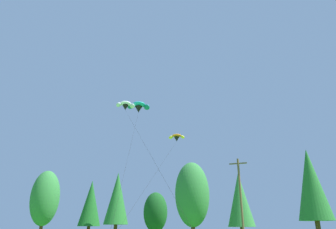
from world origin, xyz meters
TOP-DOWN VIEW (x-y plane):
  - treeline_tree_a at (-35.30, 53.63)m, footprint 5.32×5.32m
  - treeline_tree_b at (-25.78, 54.82)m, footprint 3.98×3.98m
  - treeline_tree_c at (-19.69, 53.70)m, footprint 4.18×4.18m
  - treeline_tree_d at (-13.28, 55.71)m, footprint 4.04×4.04m
  - treeline_tree_e at (-5.02, 49.89)m, footprint 4.99×4.99m
  - treeline_tree_f at (1.49, 52.05)m, footprint 3.83×3.83m
  - treeline_tree_g at (11.25, 52.40)m, footprint 4.46×4.46m
  - utility_pole at (2.67, 44.55)m, footprint 2.20×0.26m
  - parafoil_kite_high_teal at (-8.69, 38.78)m, footprint 5.55×13.52m
  - parafoil_kite_mid_white at (-9.83, 37.33)m, footprint 13.79×13.74m
  - parafoil_kite_far_orange at (-4.36, 41.26)m, footprint 2.17×15.41m

SIDE VIEW (x-z plane):
  - treeline_tree_d at x=-13.28m, z-range 0.87..9.17m
  - utility_pole at x=2.67m, z-range 0.27..10.97m
  - treeline_tree_f at x=1.49m, z-range 1.28..11.39m
  - treeline_tree_b at x=-25.78m, z-range 1.37..12.18m
  - treeline_tree_e at x=-5.02m, z-range 1.24..13.04m
  - treeline_tree_c at x=-19.69m, z-range 1.48..13.22m
  - treeline_tree_a at x=-35.30m, z-range 1.38..14.43m
  - treeline_tree_g at x=11.25m, z-range 1.65..14.67m
  - parafoil_kite_far_orange at x=-4.36m, z-range 7.00..19.67m
  - parafoil_kite_mid_white at x=-9.83m, z-range 9.00..25.09m
  - parafoil_kite_high_teal at x=-8.69m, z-range 8.86..25.66m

